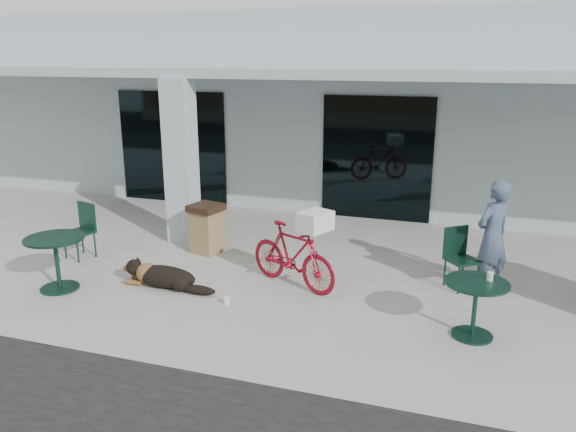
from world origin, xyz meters
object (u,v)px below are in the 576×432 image
(cafe_table_near, at_px, (57,263))
(trash_receptacle, at_px, (207,228))
(cafe_table_far, at_px, (474,309))
(person, at_px, (493,236))
(cafe_chair_far_a, at_px, (462,259))
(bicycle, at_px, (293,256))
(dog, at_px, (164,275))
(cafe_chair_near, at_px, (79,232))

(cafe_table_near, xyz_separation_m, trash_receptacle, (1.44, 2.28, 0.03))
(cafe_table_far, xyz_separation_m, person, (0.22, 1.73, 0.49))
(cafe_table_near, relative_size, cafe_chair_far_a, 0.94)
(bicycle, relative_size, cafe_table_far, 2.08)
(dog, distance_m, cafe_table_near, 1.65)
(bicycle, distance_m, cafe_table_near, 3.65)
(cafe_chair_near, xyz_separation_m, cafe_chair_far_a, (6.54, 0.70, -0.02))
(dog, xyz_separation_m, person, (4.83, 1.55, 0.66))
(cafe_table_far, bearing_deg, cafe_chair_far_a, 97.03)
(cafe_table_far, distance_m, trash_receptacle, 5.08)
(dog, xyz_separation_m, cafe_chair_far_a, (4.42, 1.42, 0.28))
(cafe_chair_near, relative_size, person, 0.57)
(cafe_table_near, xyz_separation_m, person, (6.37, 2.11, 0.44))
(bicycle, xyz_separation_m, person, (2.94, 0.87, 0.36))
(cafe_table_near, relative_size, cafe_table_far, 1.11)
(cafe_table_near, relative_size, person, 0.52)
(cafe_chair_near, height_order, cafe_chair_far_a, cafe_chair_near)
(cafe_table_near, height_order, cafe_table_far, cafe_table_near)
(dog, height_order, cafe_chair_far_a, cafe_chair_far_a)
(cafe_table_near, distance_m, person, 6.72)
(bicycle, height_order, dog, bicycle)
(cafe_table_far, height_order, cafe_chair_far_a, cafe_chair_far_a)
(cafe_table_near, bearing_deg, bicycle, 19.87)
(cafe_chair_far_a, bearing_deg, cafe_table_near, 158.50)
(bicycle, distance_m, cafe_chair_near, 4.02)
(cafe_chair_near, bearing_deg, cafe_table_far, 8.98)
(dog, bearing_deg, person, 18.54)
(cafe_chair_near, distance_m, person, 7.01)
(cafe_table_near, height_order, cafe_chair_far_a, cafe_chair_far_a)
(dog, relative_size, person, 0.71)
(dog, relative_size, cafe_chair_far_a, 1.28)
(cafe_table_near, distance_m, cafe_table_far, 6.17)
(cafe_table_near, relative_size, cafe_chair_near, 0.91)
(bicycle, relative_size, dog, 1.39)
(bicycle, height_order, cafe_chair_near, bicycle)
(cafe_chair_near, bearing_deg, person, 23.35)
(bicycle, relative_size, cafe_chair_near, 1.71)
(dog, distance_m, person, 5.12)
(cafe_chair_far_a, relative_size, trash_receptacle, 1.05)
(person, xyz_separation_m, trash_receptacle, (-4.92, 0.17, -0.41))
(dog, height_order, cafe_table_far, cafe_table_far)
(cafe_table_near, xyz_separation_m, cafe_table_far, (6.15, 0.38, -0.04))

